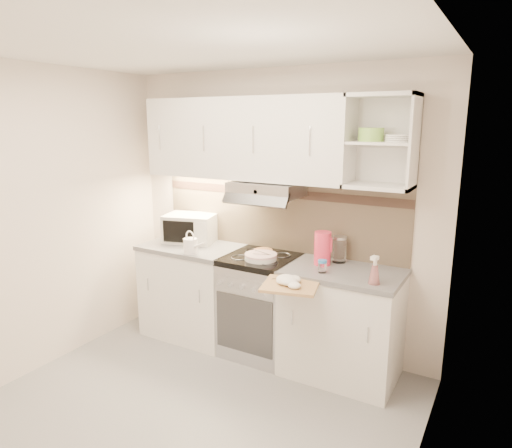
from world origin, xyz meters
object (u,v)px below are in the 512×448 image
watering_can (191,245)px  spray_bottle (375,272)px  pink_pitcher (323,248)px  cutting_board (290,285)px  glass_jar (339,249)px  microwave (190,228)px  plate_stack (261,257)px  electric_range (261,305)px

watering_can → spray_bottle: (1.63, 0.03, 0.01)m
pink_pitcher → cutting_board: bearing=-107.6°
glass_jar → spray_bottle: spray_bottle is taller
microwave → plate_stack: microwave is taller
watering_can → cutting_board: 1.12m
electric_range → cutting_board: size_ratio=2.28×
cutting_board → spray_bottle: bearing=11.8°
electric_range → watering_can: watering_can is taller
watering_can → plate_stack: (0.63, 0.14, -0.05)m
plate_stack → electric_range: bearing=118.0°
plate_stack → pink_pitcher: (0.50, 0.14, 0.11)m
microwave → cutting_board: 1.47m
cutting_board → plate_stack: bearing=127.1°
electric_range → microwave: bearing=172.8°
watering_can → cutting_board: size_ratio=0.61×
pink_pitcher → microwave: bearing=165.5°
microwave → spray_bottle: 1.91m
microwave → plate_stack: size_ratio=1.99×
electric_range → plate_stack: bearing=-62.0°
pink_pitcher → glass_jar: pink_pitcher is taller
glass_jar → cutting_board: bearing=-102.9°
pink_pitcher → glass_jar: size_ratio=1.24×
pink_pitcher → spray_bottle: 0.55m
glass_jar → cutting_board: glass_jar is taller
electric_range → spray_bottle: 1.19m
watering_can → spray_bottle: spray_bottle is taller
plate_stack → spray_bottle: size_ratio=1.22×
watering_can → pink_pitcher: bearing=24.2°
electric_range → glass_jar: size_ratio=4.07×
watering_can → pink_pitcher: pink_pitcher is taller
plate_stack → glass_jar: bearing=23.6°
microwave → cutting_board: bearing=-38.0°
watering_can → plate_stack: 0.65m
electric_range → pink_pitcher: pink_pitcher is taller
microwave → spray_bottle: microwave is taller
cutting_board → electric_range: bearing=124.0°
spray_bottle → cutting_board: size_ratio=0.57×
spray_bottle → microwave: bearing=-176.2°
electric_range → pink_pitcher: 0.80m
electric_range → watering_can: bearing=-159.4°
glass_jar → electric_range: bearing=-164.3°
pink_pitcher → cutting_board: size_ratio=0.69×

